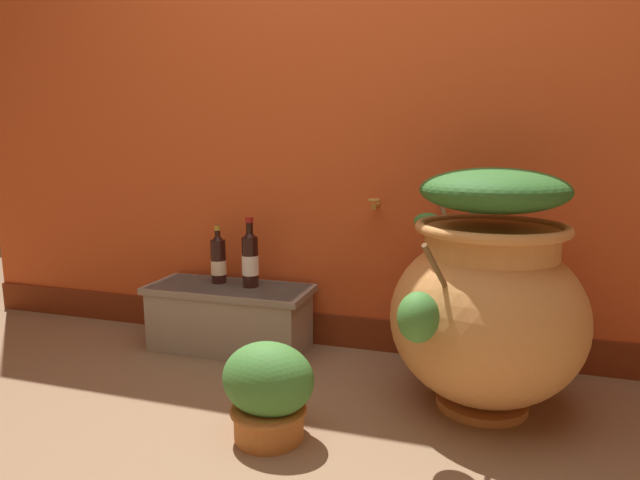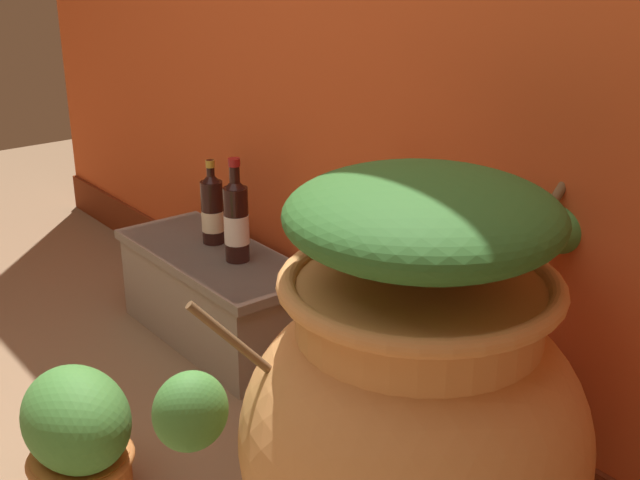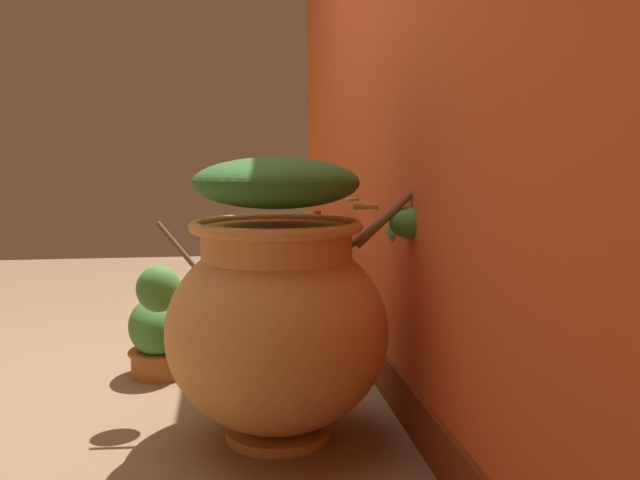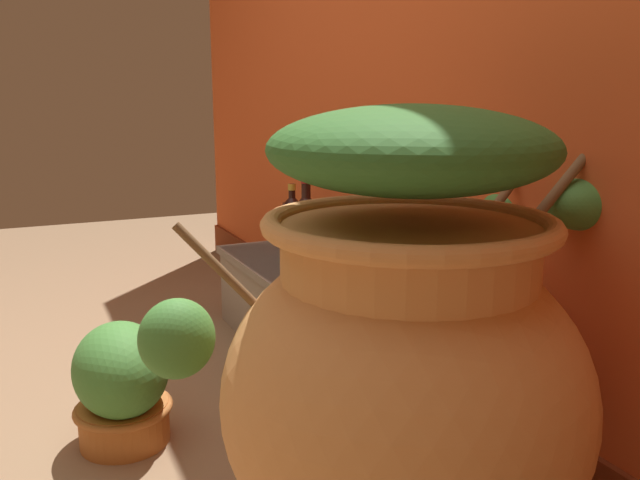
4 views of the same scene
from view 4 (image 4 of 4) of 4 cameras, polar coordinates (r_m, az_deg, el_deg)
name	(u,v)px [view 4 (image 4 of 4)]	position (r m, az deg, el deg)	size (l,w,h in m)	color
terracotta_urn	(408,354)	(1.25, 7.87, -10.07)	(0.73, 1.10, 0.90)	#D68E4C
stone_ledge	(289,299)	(2.41, -2.78, -5.33)	(0.79, 0.33, 0.31)	#9E9384
wine_bottle_left	(292,227)	(2.43, -2.50, 1.21)	(0.07, 0.07, 0.28)	black
wine_bottle_middle	(306,230)	(2.26, -1.24, 0.87)	(0.08, 0.08, 0.33)	black
potted_shrub	(122,384)	(1.81, -17.33, -12.18)	(0.31, 0.26, 0.33)	#C17033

